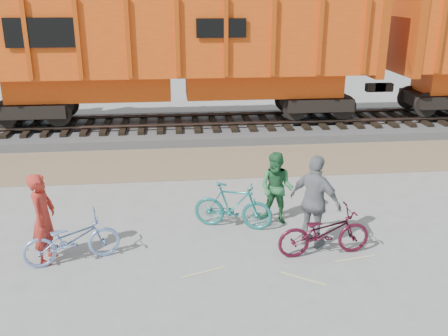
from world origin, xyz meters
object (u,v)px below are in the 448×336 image
Objects in this scene: bicycle_teal at (233,206)px; hopper_car_center at (177,50)px; bicycle_blue at (72,239)px; bicycle_maroon at (324,232)px; person_solo at (43,218)px; person_man at (277,188)px; person_woman at (315,202)px.

hopper_car_center is at bearing 25.29° from bicycle_teal.
bicycle_maroon is (4.90, -0.23, 0.01)m from bicycle_blue.
hopper_car_center is at bearing -8.74° from person_solo.
bicycle_teal is (3.26, 1.13, 0.04)m from bicycle_blue.
hopper_car_center reaches higher than person_man.
person_solo is at bearing 46.15° from person_woman.
hopper_car_center is 8.34m from person_man.
hopper_car_center is 7.48× the size of bicycle_maroon.
person_solo is at bearing 123.37° from bicycle_teal.
bicycle_teal is at bearing -137.02° from person_man.
bicycle_teal reaches higher than bicycle_maroon.
bicycle_blue is 1.11× the size of person_man.
hopper_car_center is 7.80× the size of person_solo.
person_solo is 1.09× the size of person_man.
bicycle_blue is (-2.23, -9.13, -2.53)m from hopper_car_center.
bicycle_blue is 1.02× the size of person_solo.
hopper_car_center is at bearing 11.49° from bicycle_maroon.
bicycle_blue is at bearing -103.73° from hopper_car_center.
person_woman is (1.54, -0.96, 0.45)m from bicycle_teal.
person_solo is (-3.76, -1.03, 0.37)m from bicycle_teal.
bicycle_blue is at bearing -93.23° from person_solo.
bicycle_teal is at bearing -86.79° from bicycle_blue.
person_man is 0.85× the size of person_woman.
person_woman is (4.80, 0.17, 0.49)m from bicycle_blue.
bicycle_blue is 3.45m from bicycle_teal.
person_man reaches higher than bicycle_blue.
person_man is at bearing -60.72° from bicycle_teal.
bicycle_blue is 4.83m from person_woman.
person_man is at bearing -67.36° from person_solo.
person_woman is (0.54, -1.16, 0.15)m from person_man.
hopper_car_center reaches higher than bicycle_blue.
bicycle_blue is at bearing 47.42° from person_woman.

